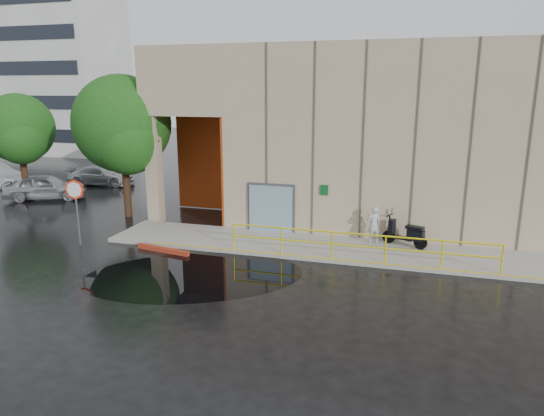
{
  "coord_description": "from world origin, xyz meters",
  "views": [
    {
      "loc": [
        5.79,
        -13.57,
        6.17
      ],
      "look_at": [
        1.08,
        3.0,
        1.93
      ],
      "focal_mm": 32.0,
      "sensor_mm": 36.0,
      "label": 1
    }
  ],
  "objects_px": {
    "stop_sign": "(75,198)",
    "red_curb": "(163,250)",
    "person": "(374,225)",
    "car_a": "(45,187)",
    "scooter": "(406,226)",
    "car_c": "(101,176)",
    "tree_near": "(123,128)",
    "tree_far": "(19,131)"
  },
  "relations": [
    {
      "from": "car_a",
      "to": "red_curb",
      "type": "bearing_deg",
      "value": -145.69
    },
    {
      "from": "tree_near",
      "to": "scooter",
      "type": "bearing_deg",
      "value": -6.44
    },
    {
      "from": "car_a",
      "to": "car_c",
      "type": "height_order",
      "value": "car_a"
    },
    {
      "from": "red_curb",
      "to": "car_a",
      "type": "xyz_separation_m",
      "value": [
        -10.92,
        6.5,
        0.65
      ]
    },
    {
      "from": "red_curb",
      "to": "tree_near",
      "type": "xyz_separation_m",
      "value": [
        -4.16,
        4.34,
        4.28
      ]
    },
    {
      "from": "person",
      "to": "car_c",
      "type": "distance_m",
      "value": 20.0
    },
    {
      "from": "person",
      "to": "car_a",
      "type": "height_order",
      "value": "person"
    },
    {
      "from": "red_curb",
      "to": "tree_near",
      "type": "bearing_deg",
      "value": 133.74
    },
    {
      "from": "scooter",
      "to": "tree_near",
      "type": "bearing_deg",
      "value": -164.89
    },
    {
      "from": "car_a",
      "to": "tree_near",
      "type": "height_order",
      "value": "tree_near"
    },
    {
      "from": "stop_sign",
      "to": "tree_near",
      "type": "bearing_deg",
      "value": 111.23
    },
    {
      "from": "red_curb",
      "to": "car_c",
      "type": "distance_m",
      "value": 15.25
    },
    {
      "from": "tree_near",
      "to": "red_curb",
      "type": "bearing_deg",
      "value": -46.26
    },
    {
      "from": "scooter",
      "to": "stop_sign",
      "type": "xyz_separation_m",
      "value": [
        -12.75,
        -2.96,
        1.0
      ]
    },
    {
      "from": "car_c",
      "to": "red_curb",
      "type": "bearing_deg",
      "value": -144.56
    },
    {
      "from": "red_curb",
      "to": "person",
      "type": "bearing_deg",
      "value": 20.49
    },
    {
      "from": "stop_sign",
      "to": "red_curb",
      "type": "xyz_separation_m",
      "value": [
        3.71,
        0.1,
        -1.86
      ]
    },
    {
      "from": "person",
      "to": "scooter",
      "type": "bearing_deg",
      "value": 151.72
    },
    {
      "from": "red_curb",
      "to": "car_a",
      "type": "height_order",
      "value": "car_a"
    },
    {
      "from": "tree_far",
      "to": "person",
      "type": "bearing_deg",
      "value": -8.89
    },
    {
      "from": "red_curb",
      "to": "tree_far",
      "type": "xyz_separation_m",
      "value": [
        -11.74,
        5.98,
        3.82
      ]
    },
    {
      "from": "stop_sign",
      "to": "tree_near",
      "type": "distance_m",
      "value": 5.08
    },
    {
      "from": "tree_near",
      "to": "person",
      "type": "bearing_deg",
      "value": -6.78
    },
    {
      "from": "scooter",
      "to": "tree_near",
      "type": "distance_m",
      "value": 13.72
    },
    {
      "from": "tree_far",
      "to": "car_a",
      "type": "bearing_deg",
      "value": 32.32
    },
    {
      "from": "car_a",
      "to": "tree_near",
      "type": "bearing_deg",
      "value": -132.62
    },
    {
      "from": "stop_sign",
      "to": "car_c",
      "type": "bearing_deg",
      "value": 136.47
    },
    {
      "from": "red_curb",
      "to": "tree_far",
      "type": "height_order",
      "value": "tree_far"
    },
    {
      "from": "car_a",
      "to": "stop_sign",
      "type": "bearing_deg",
      "value": -157.41
    },
    {
      "from": "person",
      "to": "tree_near",
      "type": "height_order",
      "value": "tree_near"
    },
    {
      "from": "stop_sign",
      "to": "red_curb",
      "type": "relative_size",
      "value": 1.12
    },
    {
      "from": "scooter",
      "to": "stop_sign",
      "type": "distance_m",
      "value": 13.13
    },
    {
      "from": "car_c",
      "to": "tree_far",
      "type": "distance_m",
      "value": 6.22
    },
    {
      "from": "tree_far",
      "to": "stop_sign",
      "type": "bearing_deg",
      "value": -37.13
    },
    {
      "from": "car_a",
      "to": "car_c",
      "type": "distance_m",
      "value": 4.63
    },
    {
      "from": "scooter",
      "to": "red_curb",
      "type": "height_order",
      "value": "scooter"
    },
    {
      "from": "red_curb",
      "to": "tree_far",
      "type": "relative_size",
      "value": 0.4
    },
    {
      "from": "person",
      "to": "car_c",
      "type": "bearing_deg",
      "value": -49.28
    },
    {
      "from": "stop_sign",
      "to": "tree_near",
      "type": "xyz_separation_m",
      "value": [
        -0.45,
        4.45,
        2.41
      ]
    },
    {
      "from": "person",
      "to": "stop_sign",
      "type": "xyz_separation_m",
      "value": [
        -11.52,
        -3.02,
        1.05
      ]
    },
    {
      "from": "scooter",
      "to": "stop_sign",
      "type": "height_order",
      "value": "stop_sign"
    },
    {
      "from": "stop_sign",
      "to": "car_a",
      "type": "bearing_deg",
      "value": 152.98
    }
  ]
}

